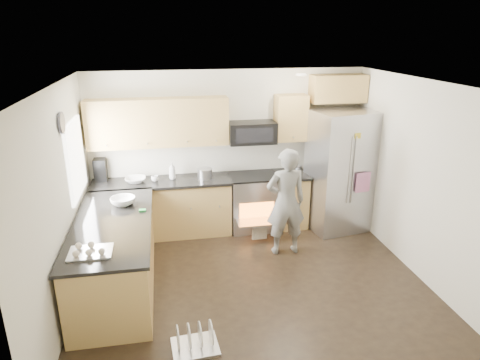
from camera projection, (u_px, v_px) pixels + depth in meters
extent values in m
plane|color=black|center=(253.00, 283.00, 5.68)|extent=(4.50, 4.50, 0.00)
cube|color=beige|center=(229.00, 150.00, 7.10)|extent=(4.50, 0.04, 2.60)
cube|color=beige|center=(307.00, 280.00, 3.39)|extent=(4.50, 0.04, 2.60)
cube|color=beige|center=(61.00, 205.00, 4.86)|extent=(0.04, 4.00, 2.60)
cube|color=beige|center=(421.00, 181.00, 5.63)|extent=(0.04, 4.00, 2.60)
cube|color=white|center=(255.00, 84.00, 4.82)|extent=(4.50, 4.00, 0.04)
cube|color=white|center=(76.00, 159.00, 5.71)|extent=(0.04, 1.00, 1.00)
cylinder|color=#F6E5C5|center=(301.00, 75.00, 5.99)|extent=(0.14, 0.14, 0.02)
cylinder|color=#474754|center=(62.00, 123.00, 5.00)|extent=(0.03, 0.26, 0.26)
cube|color=tan|center=(163.00, 209.00, 6.92)|extent=(2.15, 0.60, 0.87)
cube|color=black|center=(162.00, 182.00, 6.76)|extent=(2.19, 0.64, 0.04)
cube|color=tan|center=(290.00, 200.00, 7.28)|extent=(0.50, 0.60, 0.87)
cube|color=black|center=(291.00, 174.00, 7.12)|extent=(0.54, 0.64, 0.04)
cube|color=tan|center=(158.00, 123.00, 6.58)|extent=(2.16, 0.33, 0.74)
cube|color=tan|center=(291.00, 118.00, 6.94)|extent=(0.50, 0.33, 0.74)
cube|color=tan|center=(338.00, 89.00, 6.93)|extent=(0.90, 0.33, 0.44)
imported|color=silver|center=(136.00, 180.00, 6.68)|extent=(0.32, 0.32, 0.08)
imported|color=silver|center=(172.00, 171.00, 6.80)|extent=(0.11, 0.11, 0.28)
imported|color=silver|center=(155.00, 179.00, 6.72)|extent=(0.11, 0.11, 0.09)
cylinder|color=#B7B7BC|center=(205.00, 173.00, 6.85)|extent=(0.24, 0.24, 0.16)
cube|color=black|center=(100.00, 170.00, 6.72)|extent=(0.19, 0.23, 0.35)
cylinder|color=#B7B7BC|center=(298.00, 168.00, 7.25)|extent=(0.10, 0.10, 0.08)
cube|color=tan|center=(116.00, 257.00, 5.47)|extent=(0.90, 2.30, 0.87)
cube|color=black|center=(112.00, 223.00, 5.31)|extent=(0.96, 2.36, 0.04)
imported|color=white|center=(123.00, 201.00, 5.82)|extent=(0.33, 0.33, 0.10)
cube|color=green|center=(142.00, 210.00, 5.61)|extent=(0.09, 0.06, 0.03)
cube|color=#B7B7BC|center=(90.00, 249.00, 4.55)|extent=(0.45, 0.34, 0.09)
cube|color=#B7B7BC|center=(253.00, 203.00, 7.15)|extent=(0.76, 0.62, 0.90)
cube|color=black|center=(253.00, 176.00, 6.99)|extent=(0.76, 0.60, 0.03)
cube|color=orange|center=(257.00, 213.00, 6.87)|extent=(0.56, 0.02, 0.34)
cube|color=#B7B7BC|center=(259.00, 222.00, 6.75)|extent=(0.70, 0.34, 0.03)
cube|color=silver|center=(260.00, 231.00, 6.75)|extent=(0.24, 0.03, 0.28)
cube|color=black|center=(252.00, 132.00, 6.87)|extent=(0.76, 0.40, 0.34)
cube|color=#B7B7BC|center=(341.00, 171.00, 7.00)|extent=(1.09, 0.91, 1.99)
cylinder|color=#B7B7BC|center=(350.00, 170.00, 6.58)|extent=(0.03, 0.03, 1.08)
cylinder|color=#B7B7BC|center=(353.00, 170.00, 6.59)|extent=(0.03, 0.03, 1.08)
cube|color=pink|center=(363.00, 182.00, 6.70)|extent=(0.26, 0.05, 0.32)
cube|color=#8C9EE0|center=(341.00, 151.00, 6.45)|extent=(0.19, 0.04, 0.24)
imported|color=gray|center=(286.00, 202.00, 6.23)|extent=(0.60, 0.40, 1.62)
cube|color=#B7B7BC|center=(195.00, 347.00, 4.52)|extent=(0.51, 0.42, 0.03)
cylinder|color=silver|center=(178.00, 338.00, 4.43)|extent=(0.03, 0.27, 0.27)
cylinder|color=silver|center=(189.00, 336.00, 4.45)|extent=(0.03, 0.27, 0.27)
cylinder|color=silver|center=(200.00, 334.00, 4.48)|extent=(0.03, 0.27, 0.27)
cylinder|color=silver|center=(211.00, 332.00, 4.51)|extent=(0.03, 0.27, 0.27)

